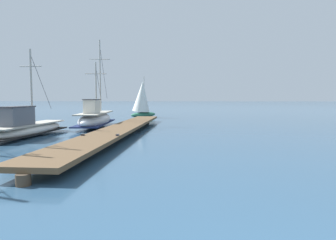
% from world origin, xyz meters
% --- Properties ---
extents(floating_dock, '(1.99, 20.56, 0.53)m').
position_xyz_m(floating_dock, '(-5.61, 15.62, 0.36)').
color(floating_dock, brown).
rests_on(floating_dock, ground).
extents(fishing_boat_0, '(1.48, 6.65, 4.87)m').
position_xyz_m(fishing_boat_0, '(-10.52, 14.20, 0.51)').
color(fishing_boat_0, silver).
rests_on(fishing_boat_0, ground).
extents(fishing_boat_1, '(2.60, 8.55, 6.71)m').
position_xyz_m(fishing_boat_1, '(-8.59, 19.72, 0.66)').
color(fishing_boat_1, silver).
rests_on(fishing_boat_1, ground).
extents(distant_sailboat, '(3.07, 3.76, 4.52)m').
position_xyz_m(distant_sailboat, '(-7.07, 30.73, 2.01)').
color(distant_sailboat, '#337556').
rests_on(distant_sailboat, ground).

